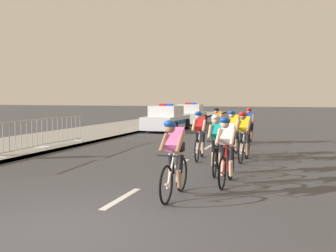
{
  "coord_description": "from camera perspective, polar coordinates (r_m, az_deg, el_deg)",
  "views": [
    {
      "loc": [
        3.07,
        -4.44,
        1.93
      ],
      "look_at": [
        -0.41,
        6.05,
        1.1
      ],
      "focal_mm": 39.78,
      "sensor_mm": 36.0,
      "label": 1
    }
  ],
  "objects": [
    {
      "name": "cyclist_eighth",
      "position": [
        16.15,
        12.38,
        0.14
      ],
      "size": [
        0.42,
        1.72,
        1.56
      ],
      "color": "black",
      "rests_on": "ground"
    },
    {
      "name": "cyclist_lead",
      "position": [
        7.18,
        0.95,
        -4.89
      ],
      "size": [
        0.42,
        1.72,
        1.56
      ],
      "color": "black",
      "rests_on": "ground"
    },
    {
      "name": "lane_markings_centre",
      "position": [
        16.81,
        7.68,
        -2.32
      ],
      "size": [
        0.14,
        29.6,
        0.01
      ],
      "color": "white",
      "rests_on": "ground"
    },
    {
      "name": "sidewalk_slab",
      "position": [
        21.22,
        -10.87,
        -0.83
      ],
      "size": [
        4.59,
        60.0,
        0.12
      ],
      "primitive_type": "cube",
      "color": "gray",
      "rests_on": "ground"
    },
    {
      "name": "cyclist_seventh",
      "position": [
        15.84,
        7.59,
        0.12
      ],
      "size": [
        0.42,
        1.72,
        1.56
      ],
      "color": "black",
      "rests_on": "ground"
    },
    {
      "name": "crowd_barrier_middle",
      "position": [
        13.26,
        -21.57,
        -1.56
      ],
      "size": [
        0.59,
        2.32,
        1.07
      ],
      "color": "#B7BABF",
      "rests_on": "sidewalk_slab"
    },
    {
      "name": "cyclist_fifth",
      "position": [
        11.57,
        11.59,
        -1.47
      ],
      "size": [
        0.44,
        1.72,
        1.56
      ],
      "color": "black",
      "rests_on": "ground"
    },
    {
      "name": "police_car_second",
      "position": [
        27.37,
        3.53,
        1.68
      ],
      "size": [
        2.3,
        4.54,
        1.59
      ],
      "color": "silver",
      "rests_on": "ground"
    },
    {
      "name": "ground_plane",
      "position": [
        5.74,
        -15.92,
        -15.57
      ],
      "size": [
        160.0,
        160.0,
        0.0
      ],
      "primitive_type": "plane",
      "color": "#424247"
    },
    {
      "name": "kerb_edge",
      "position": [
        20.23,
        -5.39,
        -1.0
      ],
      "size": [
        0.16,
        60.0,
        0.13
      ],
      "primitive_type": "cube",
      "color": "#9E9E99",
      "rests_on": "ground"
    },
    {
      "name": "cyclist_fourth",
      "position": [
        11.65,
        4.88,
        -1.36
      ],
      "size": [
        0.44,
        1.72,
        1.56
      ],
      "color": "black",
      "rests_on": "ground"
    },
    {
      "name": "crowd_barrier_rear",
      "position": [
        15.25,
        -15.87,
        -0.7
      ],
      "size": [
        0.67,
        2.32,
        1.07
      ],
      "color": "#B7BABF",
      "rests_on": "sidewalk_slab"
    },
    {
      "name": "cyclist_third",
      "position": [
        9.53,
        7.5,
        -2.64
      ],
      "size": [
        0.44,
        1.72,
        1.56
      ],
      "color": "black",
      "rests_on": "ground"
    },
    {
      "name": "cyclist_sixth",
      "position": [
        12.61,
        9.97,
        -0.97
      ],
      "size": [
        0.44,
        1.72,
        1.56
      ],
      "color": "black",
      "rests_on": "ground"
    },
    {
      "name": "cyclist_second",
      "position": [
        8.35,
        8.99,
        -3.64
      ],
      "size": [
        0.42,
        1.72,
        1.56
      ],
      "color": "black",
      "rests_on": "ground"
    },
    {
      "name": "police_car_nearest",
      "position": [
        21.99,
        -0.21,
        1.05
      ],
      "size": [
        2.06,
        4.43,
        1.59
      ],
      "color": "silver",
      "rests_on": "ground"
    }
  ]
}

